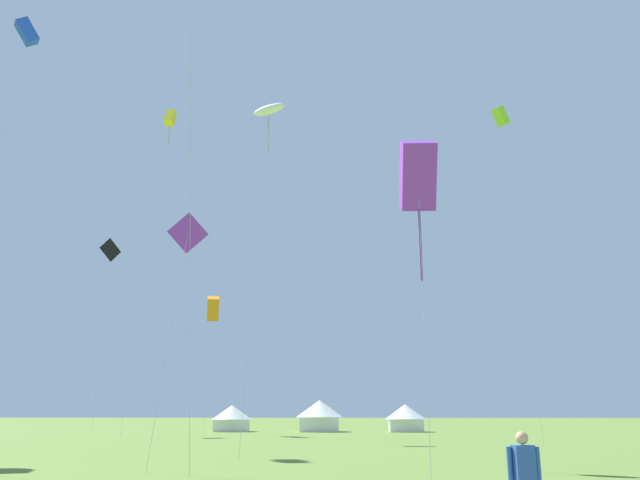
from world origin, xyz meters
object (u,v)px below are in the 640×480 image
object	(u,v)px
kite_white_parafoil	(269,111)
kite_black_diamond	(110,251)
festival_tent_center	(320,414)
kite_purple_diamond	(187,237)
festival_tent_right	(405,417)
kite_yellow_box	(170,119)
festival_tent_left	(232,417)
kite_purple_box	(418,176)
kite_orange_box	(213,309)
kite_blue_box	(27,33)
kite_lime_box	(501,118)

from	to	relation	value
kite_white_parafoil	kite_black_diamond	size ratio (longest dim) A/B	0.95
festival_tent_center	kite_purple_diamond	bearing A→B (deg)	-93.89
festival_tent_center	festival_tent_right	world-z (taller)	festival_tent_center
kite_yellow_box	kite_black_diamond	size ratio (longest dim) A/B	1.56
kite_white_parafoil	kite_black_diamond	distance (m)	35.12
festival_tent_left	festival_tent_right	world-z (taller)	festival_tent_right
kite_white_parafoil	festival_tent_center	bearing A→B (deg)	88.66
kite_white_parafoil	kite_purple_box	xyz separation A→B (m)	(6.52, -9.08, -7.09)
kite_orange_box	kite_white_parafoil	bearing A→B (deg)	-73.42
kite_white_parafoil	festival_tent_center	size ratio (longest dim) A/B	3.63
kite_white_parafoil	kite_purple_diamond	size ratio (longest dim) A/B	1.84
festival_tent_right	festival_tent_left	bearing A→B (deg)	180.00
kite_purple_box	kite_yellow_box	xyz separation A→B (m)	(-18.66, 32.15, 17.84)
festival_tent_left	festival_tent_center	xyz separation A→B (m)	(9.12, -0.00, 0.27)
kite_purple_box	kite_black_diamond	distance (m)	46.82
festival_tent_center	kite_white_parafoil	bearing A→B (deg)	-91.34
kite_blue_box	festival_tent_right	bearing A→B (deg)	41.28
festival_tent_left	kite_purple_box	bearing A→B (deg)	-72.74
kite_purple_box	kite_yellow_box	distance (m)	41.23
kite_purple_box	festival_tent_left	world-z (taller)	kite_purple_box
kite_purple_box	kite_white_parafoil	bearing A→B (deg)	125.70
festival_tent_center	kite_purple_box	bearing A→B (deg)	-83.24
kite_blue_box	festival_tent_left	distance (m)	40.74
festival_tent_center	festival_tent_right	distance (m)	8.82
kite_lime_box	kite_blue_box	size ratio (longest dim) A/B	0.72
kite_purple_diamond	kite_black_diamond	world-z (taller)	kite_black_diamond
kite_blue_box	festival_tent_center	size ratio (longest dim) A/B	6.45
kite_lime_box	festival_tent_left	size ratio (longest dim) A/B	5.54
kite_white_parafoil	kite_yellow_box	world-z (taller)	kite_yellow_box
festival_tent_right	kite_purple_diamond	bearing A→B (deg)	-104.75
kite_orange_box	festival_tent_right	xyz separation A→B (m)	(18.49, 8.90, -9.90)
kite_white_parafoil	kite_blue_box	bearing A→B (deg)	149.45
kite_white_parafoil	kite_purple_box	size ratio (longest dim) A/B	1.54
kite_lime_box	kite_white_parafoil	xyz separation A→B (m)	(-14.71, -10.94, -4.50)
kite_white_parafoil	festival_tent_right	xyz separation A→B (m)	(9.72, 38.38, -15.68)
kite_purple_diamond	festival_tent_right	xyz separation A→B (m)	(11.89, 45.17, -7.09)
kite_white_parafoil	festival_tent_center	world-z (taller)	kite_white_parafoil
kite_yellow_box	festival_tent_left	distance (m)	30.83
festival_tent_center	festival_tent_right	bearing A→B (deg)	0.00
kite_purple_box	kite_lime_box	bearing A→B (deg)	67.76
festival_tent_left	festival_tent_center	world-z (taller)	festival_tent_center
kite_yellow_box	kite_white_parafoil	bearing A→B (deg)	-62.25
kite_white_parafoil	kite_yellow_box	xyz separation A→B (m)	(-12.14, 23.07, 10.74)
kite_black_diamond	kite_lime_box	bearing A→B (deg)	-28.72
kite_blue_box	festival_tent_center	xyz separation A→B (m)	(21.23, 26.38, -28.31)
kite_white_parafoil	festival_tent_left	world-z (taller)	kite_white_parafoil
kite_purple_box	kite_yellow_box	world-z (taller)	kite_yellow_box
kite_white_parafoil	kite_blue_box	xyz separation A→B (m)	(-20.33, 12.00, 12.86)
festival_tent_left	festival_tent_center	size ratio (longest dim) A/B	0.84
kite_purple_box	festival_tent_right	distance (m)	48.34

